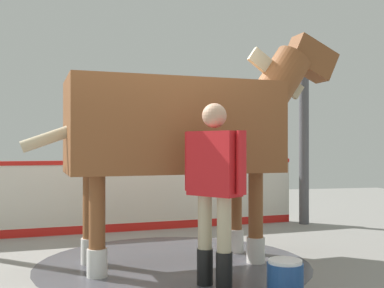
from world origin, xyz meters
name	(u,v)px	position (x,y,z in m)	size (l,w,h in m)	color
ground_plane	(151,266)	(0.00, 0.00, -0.01)	(16.00, 16.00, 0.02)	gray
wet_patch	(173,263)	(-0.04, 0.25, 0.00)	(2.97, 2.97, 0.00)	#4C4C54
barrier_wall	(133,198)	(-2.13, -0.01, 0.49)	(0.74, 5.32, 1.07)	silver
roof_post_near	(304,131)	(-2.18, 2.80, 1.52)	(0.16, 0.16, 3.04)	#4C4C51
horse	(184,128)	(-0.05, 0.37, 1.48)	(1.26, 3.64, 2.62)	brown
handler	(214,181)	(0.89, 0.46, 0.96)	(0.54, 0.47, 1.67)	black
wash_bucket	(285,278)	(1.28, 0.98, 0.15)	(0.31, 0.31, 0.31)	#1E478C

